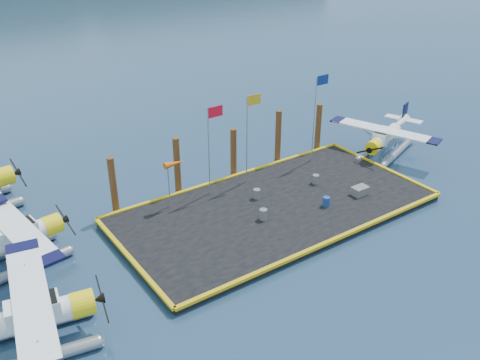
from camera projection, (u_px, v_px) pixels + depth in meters
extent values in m
plane|color=navy|center=(274.00, 211.00, 34.37)|extent=(4000.00, 4000.00, 0.00)
cube|color=black|center=(274.00, 209.00, 34.28)|extent=(20.00, 10.00, 0.40)
cylinder|color=gray|center=(18.00, 330.00, 24.37)|extent=(6.35, 1.73, 0.61)
cylinder|color=white|center=(20.00, 321.00, 22.91)|extent=(4.88, 1.95, 1.12)
cube|color=white|center=(33.00, 310.00, 22.97)|extent=(2.41, 1.51, 0.92)
cube|color=black|center=(40.00, 305.00, 22.99)|extent=(1.60, 1.31, 0.56)
cylinder|color=yellow|center=(83.00, 304.00, 23.89)|extent=(1.22, 1.35, 1.19)
cube|color=black|center=(102.00, 298.00, 24.21)|extent=(0.47, 2.25, 1.15)
cube|color=white|center=(31.00, 301.00, 22.73)|extent=(3.15, 9.33, 0.12)
cube|color=black|center=(22.00, 247.00, 26.29)|extent=(1.67, 1.18, 0.13)
cylinder|color=gray|center=(0.00, 255.00, 29.58)|extent=(6.12, 1.34, 0.59)
cylinder|color=gray|center=(15.00, 273.00, 28.15)|extent=(6.12, 1.34, 0.59)
cylinder|color=white|center=(6.00, 242.00, 28.37)|extent=(4.67, 1.64, 1.08)
cube|color=white|center=(16.00, 232.00, 28.57)|extent=(2.28, 1.34, 0.88)
cube|color=black|center=(20.00, 227.00, 28.65)|extent=(1.49, 1.19, 0.54)
cylinder|color=yellow|center=(52.00, 225.00, 29.89)|extent=(1.12, 1.25, 1.14)
cube|color=black|center=(66.00, 220.00, 30.39)|extent=(0.33, 2.18, 1.10)
cube|color=white|center=(14.00, 225.00, 28.34)|extent=(2.56, 8.95, 0.12)
cube|color=black|center=(48.00, 260.00, 25.55)|extent=(1.57, 1.06, 0.13)
cylinder|color=yellow|center=(4.00, 176.00, 34.85)|extent=(1.20, 1.35, 1.26)
cube|color=black|center=(18.00, 172.00, 35.38)|extent=(0.29, 2.41, 1.22)
cylinder|color=gray|center=(396.00, 153.00, 41.77)|extent=(5.39, 2.43, 0.54)
cylinder|color=gray|center=(372.00, 147.00, 42.77)|extent=(5.39, 2.43, 0.54)
cylinder|color=white|center=(385.00, 137.00, 41.58)|extent=(4.25, 2.37, 0.99)
cube|color=white|center=(383.00, 135.00, 41.05)|extent=(2.19, 1.61, 0.81)
cube|color=black|center=(382.00, 134.00, 40.77)|extent=(1.50, 1.32, 0.49)
cylinder|color=yellow|center=(374.00, 147.00, 39.88)|extent=(1.20, 1.29, 1.04)
cube|color=black|center=(370.00, 150.00, 39.33)|extent=(0.74, 1.89, 1.01)
cube|color=white|center=(384.00, 130.00, 40.84)|extent=(4.06, 8.02, 0.11)
cube|color=black|center=(434.00, 141.00, 38.89)|extent=(1.54, 1.22, 0.12)
cube|color=black|center=(338.00, 120.00, 42.79)|extent=(1.54, 1.22, 0.12)
cube|color=black|center=(405.00, 112.00, 44.22)|extent=(0.96, 0.44, 1.52)
cube|color=white|center=(404.00, 119.00, 44.42)|extent=(1.81, 3.14, 0.09)
cylinder|color=navy|center=(326.00, 202.00, 34.07)|extent=(0.44, 0.44, 0.62)
cylinder|color=#58575C|center=(316.00, 179.00, 36.83)|extent=(0.45, 0.45, 0.64)
cylinder|color=#58575C|center=(263.00, 214.00, 32.60)|extent=(0.49, 0.49, 0.69)
cylinder|color=#58575C|center=(257.00, 194.00, 34.95)|extent=(0.47, 0.47, 0.66)
cube|color=#58575C|center=(360.00, 191.00, 35.46)|extent=(1.09, 0.73, 0.55)
cylinder|color=#999AA2|center=(209.00, 152.00, 34.31)|extent=(0.08, 0.08, 6.00)
cube|color=red|center=(215.00, 112.00, 33.38)|extent=(1.10, 0.03, 0.70)
cylinder|color=#999AA2|center=(247.00, 141.00, 35.79)|extent=(0.08, 0.08, 6.20)
cube|color=gold|center=(254.00, 100.00, 34.81)|extent=(1.10, 0.03, 0.70)
cylinder|color=#999AA2|center=(314.00, 120.00, 38.77)|extent=(0.08, 0.08, 6.50)
cube|color=navy|center=(322.00, 80.00, 37.72)|extent=(1.10, 0.03, 0.70)
cylinder|color=#999AA2|center=(169.00, 185.00, 33.48)|extent=(0.07, 0.07, 3.00)
cone|color=#CC530B|center=(175.00, 163.00, 33.09)|extent=(1.40, 0.44, 0.44)
cylinder|color=#472814|center=(114.00, 187.00, 33.08)|extent=(0.44, 0.44, 4.00)
cylinder|color=#472814|center=(177.00, 167.00, 35.31)|extent=(0.44, 0.44, 4.20)
cylinder|color=#472814|center=(234.00, 154.00, 37.69)|extent=(0.44, 0.44, 3.80)
cylinder|color=#472814|center=(278.00, 138.00, 39.61)|extent=(0.44, 0.44, 4.30)
cylinder|color=#472814|center=(318.00, 129.00, 41.71)|extent=(0.44, 0.44, 4.00)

